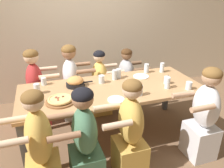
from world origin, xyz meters
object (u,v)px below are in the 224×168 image
at_px(drinking_glass_h, 44,82).
at_px(drinking_glass_b, 167,84).
at_px(diner_far_midleft, 72,85).
at_px(diner_far_midright, 126,82).
at_px(diner_far_center, 100,85).
at_px(diner_near_center, 130,134).
at_px(pizza_board_main, 60,100).
at_px(diner_far_left, 36,90).
at_px(cocktail_glass_blue, 167,80).
at_px(drinking_glass_d, 37,89).
at_px(empty_plate_b, 141,76).
at_px(drinking_glass_j, 189,86).
at_px(diner_near_left, 41,152).
at_px(drinking_glass_f, 119,74).
at_px(drinking_glass_a, 114,75).
at_px(drinking_glass_c, 140,91).
at_px(drinking_glass_e, 102,80).
at_px(skillet_bowl, 75,82).
at_px(diner_near_midleft, 85,144).
at_px(drinking_glass_g, 146,68).
at_px(diner_near_right, 204,117).
at_px(empty_plate_a, 116,99).
at_px(drinking_glass_i, 162,67).

bearing_deg(drinking_glass_h, drinking_glass_b, -22.28).
height_order(diner_far_midleft, diner_far_midright, diner_far_midleft).
bearing_deg(diner_far_center, diner_near_center, -2.80).
distance_m(pizza_board_main, diner_far_left, 0.96).
distance_m(pizza_board_main, cocktail_glass_blue, 1.40).
xyz_separation_m(drinking_glass_h, diner_far_center, (0.86, 0.33, -0.32)).
relative_size(drinking_glass_d, diner_far_center, 0.12).
xyz_separation_m(empty_plate_b, diner_far_midleft, (-0.94, 0.48, -0.20)).
bearing_deg(drinking_glass_h, drinking_glass_d, -109.25).
bearing_deg(drinking_glass_h, drinking_glass_j, -22.89).
relative_size(pizza_board_main, diner_far_center, 0.31).
bearing_deg(diner_near_left, cocktail_glass_blue, -70.46).
xyz_separation_m(drinking_glass_f, diner_far_left, (-1.14, 0.41, -0.27)).
distance_m(drinking_glass_a, diner_near_left, 1.44).
distance_m(diner_near_left, diner_near_center, 0.89).
height_order(drinking_glass_c, diner_near_center, diner_near_center).
bearing_deg(cocktail_glass_blue, drinking_glass_e, 159.59).
bearing_deg(empty_plate_b, skillet_bowl, -178.26).
xyz_separation_m(diner_near_center, diner_near_midleft, (-0.48, 0.00, -0.00)).
bearing_deg(diner_far_center, drinking_glass_d, -58.36).
bearing_deg(drinking_glass_g, drinking_glass_f, -171.93).
distance_m(drinking_glass_h, diner_near_left, 1.11).
distance_m(drinking_glass_g, drinking_glass_j, 0.75).
xyz_separation_m(drinking_glass_c, drinking_glass_d, (-1.15, 0.43, 0.00)).
bearing_deg(diner_near_right, diner_far_left, 52.63).
bearing_deg(drinking_glass_b, drinking_glass_j, -26.60).
bearing_deg(drinking_glass_a, diner_near_center, -99.34).
bearing_deg(diner_near_left, empty_plate_a, -67.17).
height_order(cocktail_glass_blue, diner_near_right, diner_near_right).
distance_m(empty_plate_a, drinking_glass_h, 1.04).
xyz_separation_m(empty_plate_b, drinking_glass_c, (-0.28, -0.54, 0.05)).
bearing_deg(diner_far_left, drinking_glass_d, 3.32).
bearing_deg(empty_plate_a, drinking_glass_b, 7.73).
bearing_deg(cocktail_glass_blue, drinking_glass_g, 97.59).
relative_size(drinking_glass_a, drinking_glass_e, 1.30).
bearing_deg(drinking_glass_e, drinking_glass_b, -29.86).
relative_size(drinking_glass_j, diner_near_midleft, 0.09).
bearing_deg(empty_plate_a, diner_near_left, -157.17).
bearing_deg(skillet_bowl, drinking_glass_a, 5.23).
height_order(diner_far_midleft, diner_near_midleft, diner_far_midleft).
relative_size(drinking_glass_a, drinking_glass_j, 1.36).
relative_size(skillet_bowl, cocktail_glass_blue, 2.69).
height_order(drinking_glass_d, diner_far_center, diner_far_center).
xyz_separation_m(cocktail_glass_blue, drinking_glass_i, (0.17, 0.41, 0.03)).
xyz_separation_m(drinking_glass_d, drinking_glass_i, (1.81, 0.18, 0.02)).
xyz_separation_m(drinking_glass_f, diner_near_left, (-1.12, -0.99, -0.28)).
relative_size(diner_near_left, diner_near_midleft, 1.03).
bearing_deg(diner_far_center, pizza_board_main, -38.41).
height_order(drinking_glass_a, drinking_glass_c, drinking_glass_a).
bearing_deg(pizza_board_main, drinking_glass_j, -6.15).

